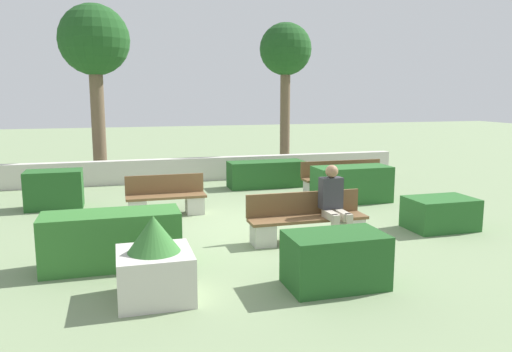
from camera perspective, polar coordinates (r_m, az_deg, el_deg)
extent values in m
plane|color=gray|center=(9.53, -0.35, -5.87)|extent=(60.00, 60.00, 0.00)
cube|color=beige|center=(14.64, -6.00, 0.80)|extent=(11.97, 0.30, 0.67)
cube|color=brown|center=(8.61, 6.00, -4.89)|extent=(2.08, 0.44, 0.05)
cube|color=brown|center=(8.77, 5.44, -3.10)|extent=(2.08, 0.04, 0.40)
cube|color=beige|center=(8.40, 0.81, -6.68)|extent=(0.36, 0.40, 0.37)
cube|color=beige|center=(8.98, 10.81, -5.78)|extent=(0.36, 0.40, 0.37)
cube|color=brown|center=(12.80, 10.12, -0.26)|extent=(2.20, 0.44, 0.05)
cube|color=brown|center=(12.98, 9.68, 0.89)|extent=(2.20, 0.04, 0.40)
cube|color=beige|center=(12.48, 6.50, -1.39)|extent=(0.36, 0.40, 0.37)
cube|color=beige|center=(13.23, 13.49, -0.98)|extent=(0.36, 0.40, 0.37)
cube|color=brown|center=(10.54, -10.22, -2.33)|extent=(1.64, 0.44, 0.05)
cube|color=brown|center=(10.73, -10.39, -0.90)|extent=(1.64, 0.04, 0.40)
cube|color=beige|center=(10.55, -13.40, -3.60)|extent=(0.36, 0.40, 0.37)
cube|color=beige|center=(10.65, -7.01, -3.28)|extent=(0.36, 0.40, 0.37)
cube|color=#B2A893|center=(8.52, 8.54, -4.47)|extent=(0.14, 0.46, 0.13)
cube|color=#B2A893|center=(8.60, 9.75, -4.37)|extent=(0.14, 0.46, 0.13)
cube|color=#B2A893|center=(8.36, 9.03, -6.24)|extent=(0.11, 0.11, 0.55)
cube|color=#B2A893|center=(8.46, 10.51, -6.09)|extent=(0.11, 0.11, 0.55)
cube|color=#333338|center=(8.70, 8.54, -1.92)|extent=(0.38, 0.22, 0.54)
sphere|color=#936B4C|center=(8.62, 8.66, 0.54)|extent=(0.22, 0.22, 0.22)
cube|color=#235623|center=(6.72, 9.03, -9.44)|extent=(1.28, 0.78, 0.72)
cube|color=#286028|center=(11.85, 10.88, -0.93)|extent=(1.79, 0.78, 0.84)
cube|color=#235623|center=(11.87, -22.06, -1.43)|extent=(1.19, 0.72, 0.84)
cube|color=#33702D|center=(7.64, -16.15, -6.99)|extent=(1.97, 0.73, 0.81)
cube|color=#235623|center=(13.52, 1.14, 0.22)|extent=(2.04, 0.73, 0.71)
cube|color=#286028|center=(9.97, 20.31, -4.03)|extent=(1.23, 0.83, 0.59)
cube|color=beige|center=(6.39, -11.47, -11.04)|extent=(0.91, 0.91, 0.61)
cone|color=#387533|center=(6.23, -11.63, -6.48)|extent=(0.65, 0.65, 0.45)
cylinder|color=brown|center=(15.46, -17.59, 6.11)|extent=(0.39, 0.39, 3.48)
sphere|color=#1E4C1E|center=(15.51, -18.03, 14.60)|extent=(2.02, 2.02, 2.02)
cylinder|color=brown|center=(16.42, 3.33, 6.67)|extent=(0.32, 0.32, 3.46)
sphere|color=#1E4C1E|center=(16.46, 3.40, 14.29)|extent=(1.66, 1.66, 1.66)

